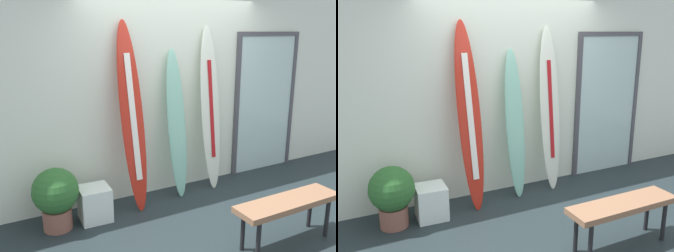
{
  "view_description": "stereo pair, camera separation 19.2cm",
  "coord_description": "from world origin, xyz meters",
  "views": [
    {
      "loc": [
        -2.31,
        -2.91,
        2.09
      ],
      "look_at": [
        -0.21,
        0.95,
        0.95
      ],
      "focal_mm": 38.93,
      "sensor_mm": 36.0,
      "label": 1
    },
    {
      "loc": [
        -2.13,
        -2.99,
        2.09
      ],
      "look_at": [
        -0.21,
        0.95,
        0.95
      ],
      "focal_mm": 38.93,
      "sensor_mm": 36.0,
      "label": 2
    }
  ],
  "objects": [
    {
      "name": "ground",
      "position": [
        0.0,
        0.0,
        -0.02
      ],
      "size": [
        8.0,
        8.0,
        0.04
      ],
      "primitive_type": "cube",
      "color": "#202B2E"
    },
    {
      "name": "wall_back",
      "position": [
        0.0,
        1.3,
        1.4
      ],
      "size": [
        7.2,
        0.2,
        2.8
      ],
      "primitive_type": "cube",
      "color": "silver",
      "rests_on": "ground"
    },
    {
      "name": "surfboard_crimson",
      "position": [
        -0.7,
        0.94,
        1.11
      ],
      "size": [
        0.31,
        0.48,
        2.24
      ],
      "color": "red",
      "rests_on": "ground"
    },
    {
      "name": "surfboard_seafoam",
      "position": [
        -0.07,
        0.99,
        0.94
      ],
      "size": [
        0.26,
        0.35,
        1.9
      ],
      "color": "#83C7AD",
      "rests_on": "ground"
    },
    {
      "name": "surfboard_ivory",
      "position": [
        0.47,
        1.02,
        1.09
      ],
      "size": [
        0.3,
        0.34,
        2.17
      ],
      "color": "silver",
      "rests_on": "ground"
    },
    {
      "name": "display_block_left",
      "position": [
        -1.23,
        0.83,
        0.2
      ],
      "size": [
        0.35,
        0.35,
        0.39
      ],
      "color": "white",
      "rests_on": "ground"
    },
    {
      "name": "glass_door",
      "position": [
        1.59,
        1.18,
        1.08
      ],
      "size": [
        1.15,
        0.06,
        2.09
      ],
      "color": "silver",
      "rests_on": "ground"
    },
    {
      "name": "potted_plant",
      "position": [
        -1.65,
        0.82,
        0.39
      ],
      "size": [
        0.5,
        0.5,
        0.69
      ],
      "color": "brown",
      "rests_on": "ground"
    },
    {
      "name": "bench",
      "position": [
        0.32,
        -0.57,
        0.42
      ],
      "size": [
        1.17,
        0.31,
        0.48
      ],
      "color": "#8C6246",
      "rests_on": "ground"
    }
  ]
}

